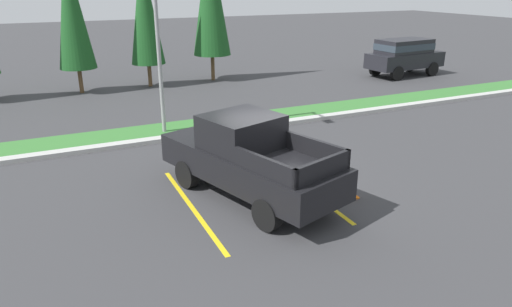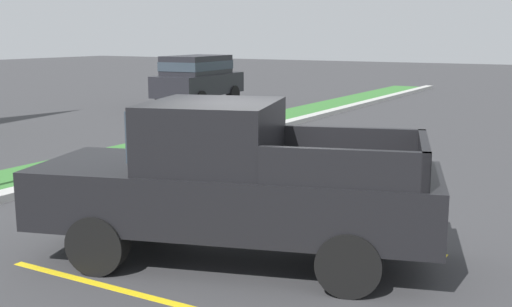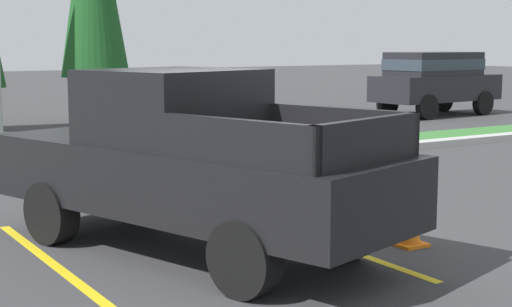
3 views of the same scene
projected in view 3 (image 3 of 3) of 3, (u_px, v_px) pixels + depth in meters
name	position (u px, v px, depth m)	size (l,w,h in m)	color
ground_plane	(242.00, 237.00, 9.74)	(120.00, 120.00, 0.00)	#38383A
parking_line_near	(63.00, 271.00, 8.27)	(0.12, 4.80, 0.01)	yellow
parking_line_far	(302.00, 234.00, 9.89)	(0.12, 4.80, 0.01)	yellow
curb_strip	(98.00, 175.00, 13.93)	(56.00, 0.40, 0.15)	#B2B2AD
grass_median	(77.00, 169.00, 14.86)	(56.00, 1.80, 0.06)	#387533
pickup_truck_main	(189.00, 162.00, 8.97)	(3.37, 5.54, 2.10)	black
suv_distant	(435.00, 78.00, 25.88)	(4.74, 2.25, 2.10)	black
traffic_cone	(410.00, 222.00, 9.29)	(0.36, 0.36, 0.60)	orange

